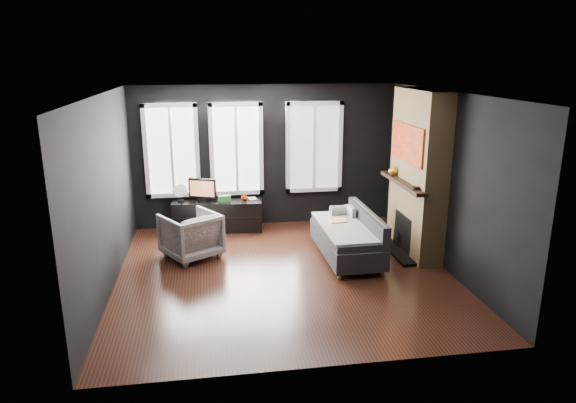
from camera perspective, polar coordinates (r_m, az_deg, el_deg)
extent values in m
plane|color=black|center=(7.91, -0.38, -7.96)|extent=(5.00, 5.00, 0.00)
plane|color=white|center=(7.26, -0.42, 11.95)|extent=(5.00, 5.00, 0.00)
cube|color=black|center=(9.89, -2.55, 5.07)|extent=(5.00, 0.02, 2.70)
cube|color=black|center=(7.53, -19.57, 0.75)|extent=(0.02, 5.00, 2.70)
cube|color=black|center=(8.21, 17.14, 2.16)|extent=(0.02, 5.00, 2.70)
cube|color=gray|center=(8.88, 6.95, -1.50)|extent=(0.11, 0.31, 0.30)
imported|color=silver|center=(8.53, -10.76, -3.45)|extent=(1.08, 1.07, 0.83)
imported|color=#C84105|center=(9.69, -4.89, 0.45)|extent=(0.12, 0.10, 0.12)
imported|color=#A99F88|center=(9.75, -4.44, 0.85)|extent=(0.16, 0.04, 0.21)
cube|color=#317137|center=(9.65, -7.10, 0.34)|extent=(0.24, 0.18, 0.12)
imported|color=orange|center=(8.98, 11.65, 3.46)|extent=(0.19, 0.19, 0.18)
cylinder|color=black|center=(8.09, 14.06, 1.46)|extent=(0.14, 0.14, 0.04)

